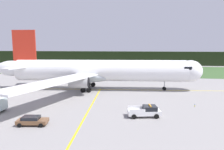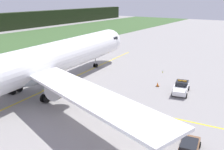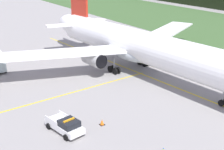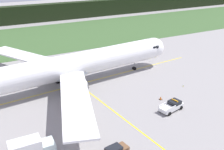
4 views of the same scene
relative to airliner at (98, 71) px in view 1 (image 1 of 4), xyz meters
name	(u,v)px [view 1 (image 1 of 4)]	position (x,y,z in m)	size (l,w,h in m)	color
ground	(85,96)	(-1.33, -7.46, -4.90)	(320.00, 320.00, 0.00)	gray
grass_verge	(117,70)	(-1.33, 45.56, -4.88)	(320.00, 43.14, 0.04)	#3A5B2E
distant_tree_line	(123,58)	(-1.33, 76.36, -0.89)	(288.00, 5.34, 8.02)	black
taxiway_centerline_main	(101,89)	(0.61, 0.06, -4.89)	(69.53, 0.30, 0.01)	yellow
taxiway_centerline_spur	(87,112)	(2.42, -18.96, -4.89)	(39.43, 0.30, 0.01)	yellow
airliner	(98,71)	(0.00, 0.00, 0.00)	(53.75, 51.78, 15.42)	white
ops_pickup_truck	(145,111)	(12.20, -19.56, -3.99)	(5.52, 3.19, 1.94)	white
staff_car	(32,120)	(-3.86, -25.76, -4.20)	(4.50, 2.55, 1.30)	brown
apron_cone	(149,107)	(12.94, -15.09, -4.53)	(0.60, 0.60, 0.75)	black
taxiway_edge_light_east	(195,105)	(21.35, -12.58, -4.63)	(0.12, 0.12, 0.50)	yellow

